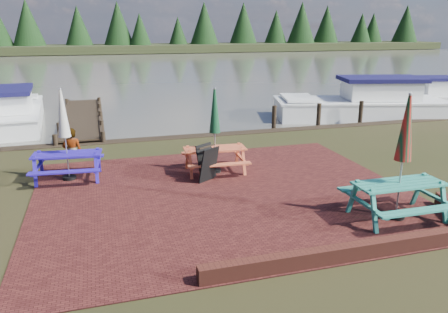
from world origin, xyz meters
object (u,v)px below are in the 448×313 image
at_px(boat_far, 433,99).
at_px(chalkboard, 207,163).
at_px(picnic_table_red, 215,144).
at_px(boat_jetty, 13,114).
at_px(person, 70,128).
at_px(jetty, 82,117).
at_px(picnic_table_teal, 400,177).
at_px(picnic_table_blue, 66,149).
at_px(boat_near, 363,105).

bearing_deg(boat_far, chalkboard, 133.36).
height_order(picnic_table_red, boat_jetty, picnic_table_red).
distance_m(chalkboard, boat_jetty, 11.33).
bearing_deg(person, jetty, -78.73).
relative_size(picnic_table_red, chalkboard, 2.50).
height_order(picnic_table_teal, picnic_table_blue, picnic_table_teal).
relative_size(picnic_table_teal, boat_near, 0.33).
distance_m(boat_near, boat_far, 4.96).
bearing_deg(boat_near, chalkboard, 140.89).
xyz_separation_m(chalkboard, boat_near, (9.22, 6.83, -0.06)).
height_order(picnic_table_blue, boat_jetty, picnic_table_blue).
xyz_separation_m(boat_near, boat_far, (4.84, 1.08, -0.08)).
distance_m(picnic_table_blue, boat_far, 18.88).
distance_m(picnic_table_blue, boat_near, 14.00).
bearing_deg(boat_near, picnic_table_blue, 128.57).
bearing_deg(boat_far, boat_jetty, 99.48).
relative_size(picnic_table_blue, chalkboard, 2.57).
xyz_separation_m(picnic_table_teal, picnic_table_blue, (-6.81, 4.55, -0.08)).
relative_size(picnic_table_red, picnic_table_blue, 0.97).
distance_m(picnic_table_blue, boat_jetty, 8.83).
height_order(picnic_table_teal, person, picnic_table_teal).
relative_size(jetty, boat_far, 1.47).
bearing_deg(jetty, boat_jetty, 172.84).
height_order(boat_near, boat_far, boat_near).
relative_size(boat_jetty, person, 3.89).
relative_size(picnic_table_red, boat_far, 0.38).
distance_m(chalkboard, jetty, 9.76).
bearing_deg(jetty, picnic_table_blue, -91.28).
relative_size(picnic_table_teal, chalkboard, 2.82).
distance_m(picnic_table_red, chalkboard, 0.77).
bearing_deg(picnic_table_teal, boat_near, 60.67).
distance_m(chalkboard, person, 5.05).
bearing_deg(picnic_table_blue, person, 95.59).
bearing_deg(boat_near, picnic_table_red, 139.57).
relative_size(picnic_table_teal, boat_far, 0.43).
distance_m(picnic_table_teal, chalkboard, 4.78).
xyz_separation_m(chalkboard, jetty, (-3.36, 9.15, -0.37)).
distance_m(picnic_table_red, picnic_table_blue, 3.94).
bearing_deg(boat_near, picnic_table_teal, 164.34).
bearing_deg(boat_jetty, boat_near, -14.06).
height_order(picnic_table_teal, boat_jetty, picnic_table_teal).
xyz_separation_m(picnic_table_red, boat_far, (13.69, 7.33, -0.48)).
distance_m(boat_far, person, 18.13).
bearing_deg(boat_far, picnic_table_teal, 150.51).
xyz_separation_m(picnic_table_teal, jetty, (-6.63, 12.61, -0.82)).
bearing_deg(boat_jetty, picnic_table_blue, -76.91).
bearing_deg(chalkboard, picnic_table_blue, 129.12).
bearing_deg(boat_jetty, jetty, -11.37).
bearing_deg(chalkboard, picnic_table_red, 24.14).
height_order(picnic_table_blue, person, picnic_table_blue).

